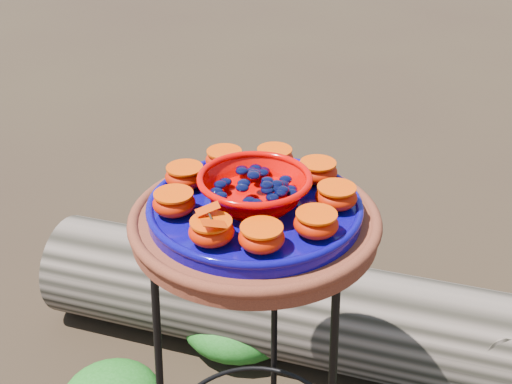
% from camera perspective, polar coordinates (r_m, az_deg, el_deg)
% --- Properties ---
extents(plant_stand, '(0.44, 0.44, 0.70)m').
position_cam_1_polar(plant_stand, '(1.45, -0.10, -15.30)').
color(plant_stand, black).
rests_on(plant_stand, ground).
extents(terracotta_saucer, '(0.46, 0.46, 0.04)m').
position_cam_1_polar(terracotta_saucer, '(1.21, -0.11, -2.83)').
color(terracotta_saucer, '#502016').
rests_on(terracotta_saucer, plant_stand).
extents(cobalt_plate, '(0.40, 0.40, 0.03)m').
position_cam_1_polar(cobalt_plate, '(1.20, -0.11, -1.53)').
color(cobalt_plate, '#050054').
rests_on(cobalt_plate, terracotta_saucer).
extents(red_bowl, '(0.20, 0.20, 0.06)m').
position_cam_1_polar(red_bowl, '(1.18, -0.12, 0.18)').
color(red_bowl, '#D80200').
rests_on(red_bowl, cobalt_plate).
extents(glass_gems, '(0.15, 0.15, 0.03)m').
position_cam_1_polar(glass_gems, '(1.16, -0.12, 1.94)').
color(glass_gems, black).
rests_on(glass_gems, red_bowl).
extents(orange_half_0, '(0.08, 0.08, 0.04)m').
position_cam_1_polar(orange_half_0, '(1.07, -3.98, -3.53)').
color(orange_half_0, '#B71300').
rests_on(orange_half_0, cobalt_plate).
extents(orange_half_1, '(0.08, 0.08, 0.04)m').
position_cam_1_polar(orange_half_1, '(1.05, 0.50, -4.08)').
color(orange_half_1, '#B71300').
rests_on(orange_half_1, cobalt_plate).
extents(orange_half_2, '(0.08, 0.08, 0.04)m').
position_cam_1_polar(orange_half_2, '(1.09, 5.36, -2.84)').
color(orange_half_2, '#B71300').
rests_on(orange_half_2, cobalt_plate).
extents(orange_half_3, '(0.08, 0.08, 0.04)m').
position_cam_1_polar(orange_half_3, '(1.18, 7.13, -0.44)').
color(orange_half_3, '#B71300').
rests_on(orange_half_3, cobalt_plate).
extents(orange_half_4, '(0.08, 0.08, 0.04)m').
position_cam_1_polar(orange_half_4, '(1.26, 5.50, 1.80)').
color(orange_half_4, '#B71300').
rests_on(orange_half_4, cobalt_plate).
extents(orange_half_5, '(0.08, 0.08, 0.04)m').
position_cam_1_polar(orange_half_5, '(1.31, 1.65, 3.01)').
color(orange_half_5, '#B71300').
rests_on(orange_half_5, cobalt_plate).
extents(orange_half_6, '(0.08, 0.08, 0.04)m').
position_cam_1_polar(orange_half_6, '(1.30, -2.82, 2.85)').
color(orange_half_6, '#B71300').
rests_on(orange_half_6, cobalt_plate).
extents(orange_half_7, '(0.08, 0.08, 0.04)m').
position_cam_1_polar(orange_half_7, '(1.24, -6.32, 1.37)').
color(orange_half_7, '#B71300').
rests_on(orange_half_7, cobalt_plate).
extents(orange_half_8, '(0.08, 0.08, 0.04)m').
position_cam_1_polar(orange_half_8, '(1.16, -7.29, -1.00)').
color(orange_half_8, '#B71300').
rests_on(orange_half_8, cobalt_plate).
extents(butterfly, '(0.10, 0.09, 0.02)m').
position_cam_1_polar(butterfly, '(1.06, -4.04, -2.22)').
color(butterfly, red).
rests_on(butterfly, orange_half_0).
extents(driftwood_log, '(1.67, 0.56, 0.31)m').
position_cam_1_polar(driftwood_log, '(1.89, 5.48, -10.65)').
color(driftwood_log, black).
rests_on(driftwood_log, ground).
extents(foliage_back, '(0.35, 0.35, 0.17)m').
position_cam_1_polar(foliage_back, '(1.97, -1.51, -11.03)').
color(foliage_back, '#155311').
rests_on(foliage_back, ground).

